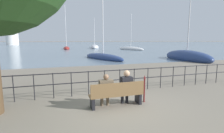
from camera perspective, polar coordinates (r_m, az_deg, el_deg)
name	(u,v)px	position (r m, az deg, el deg)	size (l,w,h in m)	color
ground_plane	(116,106)	(6.51, 1.39, -12.65)	(1000.00, 1000.00, 0.00)	gray
harbor_water	(57,43)	(165.99, -17.40, 7.33)	(600.00, 300.00, 0.01)	slate
park_bench	(117,95)	(6.30, 1.60, -9.14)	(1.95, 0.45, 0.90)	brown
seated_person_left	(106,89)	(6.20, -2.04, -7.33)	(0.49, 0.35, 1.19)	brown
seated_person_right	(126,86)	(6.43, 4.66, -6.30)	(0.41, 0.35, 1.29)	black
promenade_railing	(105,78)	(7.75, -2.46, -3.82)	(15.90, 0.04, 1.05)	black
closed_umbrella	(144,87)	(6.80, 10.51, -6.66)	(0.09, 0.09, 1.05)	maroon
sailboat_0	(66,48)	(49.15, -14.66, 5.88)	(2.04, 6.61, 11.89)	maroon
sailboat_1	(103,57)	(22.33, -2.96, 3.17)	(4.17, 8.21, 10.62)	navy
sailboat_3	(95,47)	(53.81, -5.72, 6.33)	(4.34, 9.28, 9.44)	silver
sailboat_4	(187,57)	(23.13, 23.25, 2.90)	(2.96, 7.98, 10.34)	navy
sailboat_5	(131,49)	(44.67, 6.14, 5.79)	(4.78, 8.93, 9.19)	white
harbor_lighthouse	(11,21)	(103.89, -30.16, 12.68)	(5.86, 5.86, 25.62)	white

